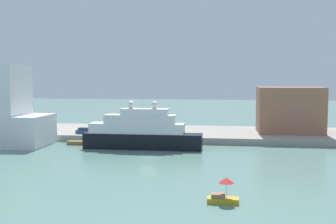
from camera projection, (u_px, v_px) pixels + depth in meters
name	position (u px, v px, depth m)	size (l,w,h in m)	color
ground	(148.00, 158.00, 74.00)	(400.00, 400.00, 0.00)	slate
quay_dock	(168.00, 133.00, 101.23)	(110.00, 23.29, 1.45)	gray
large_yacht	(141.00, 132.00, 83.37)	(24.26, 4.14, 11.79)	black
small_motorboat	(223.00, 193.00, 47.26)	(3.64, 1.82, 3.01)	#B7991E
work_barge	(80.00, 143.00, 88.45)	(5.65, 1.41, 0.80)	olive
harbor_building	(290.00, 110.00, 97.25)	(14.98, 10.55, 10.82)	#9E664C
parked_car	(85.00, 131.00, 95.48)	(4.00, 1.69, 1.38)	#1E4C99
person_figure	(105.00, 128.00, 100.93)	(0.36, 0.36, 1.60)	maroon
mooring_bollard	(157.00, 134.00, 90.94)	(0.45, 0.45, 0.84)	black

